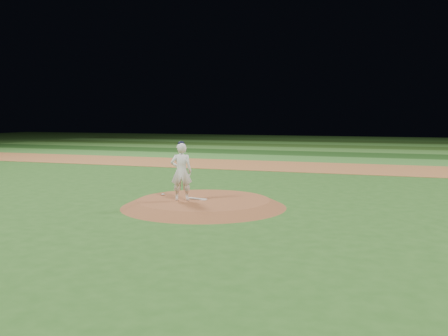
% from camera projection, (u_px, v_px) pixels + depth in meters
% --- Properties ---
extents(ground, '(120.00, 120.00, 0.00)m').
position_uv_depth(ground, '(204.00, 207.00, 16.64)').
color(ground, '#27561B').
rests_on(ground, ground).
extents(infield_dirt_band, '(70.00, 6.00, 0.02)m').
position_uv_depth(infield_dirt_band, '(292.00, 166.00, 29.74)').
color(infield_dirt_band, '#9C5E30').
rests_on(infield_dirt_band, ground).
extents(outfield_stripe_0, '(70.00, 5.00, 0.02)m').
position_uv_depth(outfield_stripe_0, '(309.00, 159.00, 34.89)').
color(outfield_stripe_0, '#36732A').
rests_on(outfield_stripe_0, ground).
extents(outfield_stripe_1, '(70.00, 5.00, 0.02)m').
position_uv_depth(outfield_stripe_1, '(320.00, 154.00, 39.57)').
color(outfield_stripe_1, '#194014').
rests_on(outfield_stripe_1, ground).
extents(outfield_stripe_2, '(70.00, 5.00, 0.02)m').
position_uv_depth(outfield_stripe_2, '(329.00, 150.00, 44.24)').
color(outfield_stripe_2, '#3C772B').
rests_on(outfield_stripe_2, ground).
extents(outfield_stripe_3, '(70.00, 5.00, 0.02)m').
position_uv_depth(outfield_stripe_3, '(336.00, 147.00, 48.92)').
color(outfield_stripe_3, '#264C18').
rests_on(outfield_stripe_3, ground).
extents(outfield_stripe_4, '(70.00, 5.00, 0.02)m').
position_uv_depth(outfield_stripe_4, '(342.00, 144.00, 53.60)').
color(outfield_stripe_4, '#3A762B').
rests_on(outfield_stripe_4, ground).
extents(outfield_stripe_5, '(70.00, 5.00, 0.02)m').
position_uv_depth(outfield_stripe_5, '(347.00, 142.00, 58.28)').
color(outfield_stripe_5, '#214115').
rests_on(outfield_stripe_5, ground).
extents(pitchers_mound, '(5.50, 5.50, 0.25)m').
position_uv_depth(pitchers_mound, '(204.00, 203.00, 16.63)').
color(pitchers_mound, brown).
rests_on(pitchers_mound, ground).
extents(pitching_rubber, '(0.71, 0.31, 0.03)m').
position_uv_depth(pitching_rubber, '(197.00, 199.00, 16.59)').
color(pitching_rubber, silver).
rests_on(pitching_rubber, pitchers_mound).
extents(rosin_bag, '(0.12, 0.12, 0.07)m').
position_uv_depth(rosin_bag, '(163.00, 194.00, 17.42)').
color(rosin_bag, silver).
rests_on(rosin_bag, pitchers_mound).
extents(pitcher_on_mound, '(0.80, 0.66, 1.95)m').
position_uv_depth(pitcher_on_mound, '(181.00, 171.00, 16.29)').
color(pitcher_on_mound, white).
rests_on(pitcher_on_mound, pitchers_mound).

